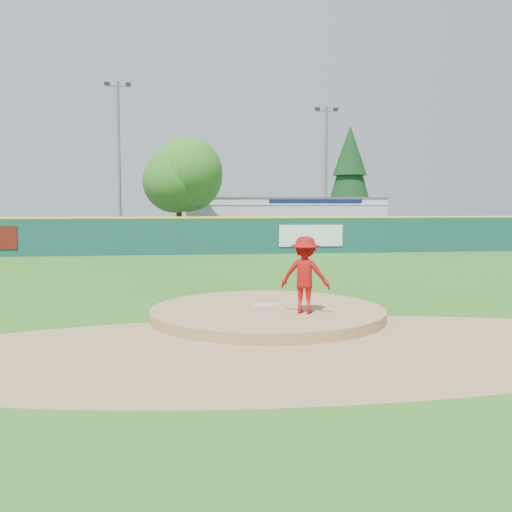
{
  "coord_description": "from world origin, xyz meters",
  "views": [
    {
      "loc": [
        -2.06,
        -13.11,
        2.63
      ],
      "look_at": [
        0.0,
        2.0,
        1.3
      ],
      "focal_mm": 40.0,
      "sensor_mm": 36.0,
      "label": 1
    }
  ],
  "objects": [
    {
      "name": "fence_banners",
      "position": [
        -3.46,
        17.92,
        1.0
      ],
      "size": [
        21.07,
        0.04,
        1.2
      ],
      "color": "#60130D",
      "rests_on": "ground"
    },
    {
      "name": "pitching_rubber",
      "position": [
        0.0,
        0.3,
        0.27
      ],
      "size": [
        0.6,
        0.15,
        0.04
      ],
      "primitive_type": "cube",
      "color": "white",
      "rests_on": "pitchers_mound"
    },
    {
      "name": "pitchers_mound",
      "position": [
        0.0,
        0.0,
        0.0
      ],
      "size": [
        5.5,
        5.5,
        0.5
      ],
      "primitive_type": "cylinder",
      "color": "#9E774C",
      "rests_on": "ground"
    },
    {
      "name": "conifer_tree",
      "position": [
        13.0,
        36.0,
        5.54
      ],
      "size": [
        4.4,
        4.4,
        9.5
      ],
      "color": "#382314",
      "rests_on": "ground"
    },
    {
      "name": "parking_lot",
      "position": [
        0.0,
        27.0,
        0.01
      ],
      "size": [
        44.0,
        16.0,
        0.02
      ],
      "primitive_type": "cube",
      "color": "#38383A",
      "rests_on": "ground"
    },
    {
      "name": "light_pole_right",
      "position": [
        9.0,
        29.0,
        5.54
      ],
      "size": [
        1.75,
        0.25,
        10.0
      ],
      "color": "gray",
      "rests_on": "ground"
    },
    {
      "name": "pitcher",
      "position": [
        0.73,
        -0.77,
        1.11
      ],
      "size": [
        1.28,
        1.04,
        1.72
      ],
      "primitive_type": "imported",
      "rotation": [
        0.0,
        0.0,
        2.71
      ],
      "color": "#9D0D0D",
      "rests_on": "pitchers_mound"
    },
    {
      "name": "outfield_fence",
      "position": [
        0.0,
        18.0,
        1.09
      ],
      "size": [
        40.0,
        0.14,
        2.07
      ],
      "color": "#144240",
      "rests_on": "ground"
    },
    {
      "name": "ground",
      "position": [
        0.0,
        0.0,
        0.0
      ],
      "size": [
        120.0,
        120.0,
        0.0
      ],
      "primitive_type": "plane",
      "color": "#286B19",
      "rests_on": "ground"
    },
    {
      "name": "deciduous_tree",
      "position": [
        -2.0,
        25.0,
        4.55
      ],
      "size": [
        5.6,
        5.6,
        7.36
      ],
      "color": "#382314",
      "rests_on": "ground"
    },
    {
      "name": "infield_dirt_arc",
      "position": [
        0.0,
        -3.0,
        0.01
      ],
      "size": [
        15.4,
        15.4,
        0.01
      ],
      "primitive_type": "cylinder",
      "color": "#9E774C",
      "rests_on": "ground"
    },
    {
      "name": "light_pole_left",
      "position": [
        -6.0,
        27.0,
        6.05
      ],
      "size": [
        1.75,
        0.25,
        11.0
      ],
      "color": "gray",
      "rests_on": "ground"
    },
    {
      "name": "van",
      "position": [
        1.85,
        22.36,
        0.77
      ],
      "size": [
        5.91,
        3.94,
        1.51
      ],
      "primitive_type": "imported",
      "rotation": [
        0.0,
        0.0,
        1.86
      ],
      "color": "white",
      "rests_on": "parking_lot"
    },
    {
      "name": "pool_building_grp",
      "position": [
        6.0,
        31.99,
        1.66
      ],
      "size": [
        15.2,
        8.2,
        3.31
      ],
      "color": "silver",
      "rests_on": "ground"
    }
  ]
}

